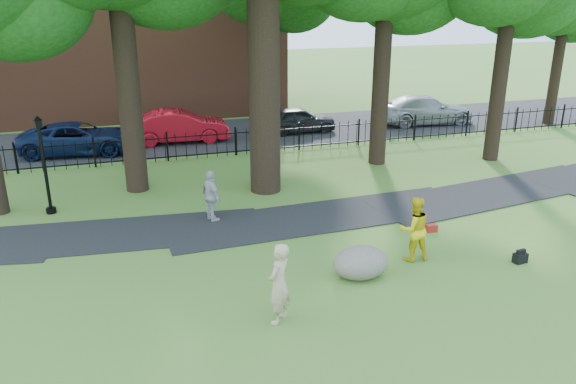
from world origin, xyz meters
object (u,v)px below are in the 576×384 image
object	(u,v)px
lamppost	(45,167)
boulder	(361,261)
woman	(279,284)
man	(414,229)
red_sedan	(179,126)

from	to	relation	value
lamppost	boulder	bearing A→B (deg)	-59.74
boulder	woman	bearing A→B (deg)	-151.60
man	boulder	world-z (taller)	man
man	red_sedan	bearing A→B (deg)	-70.39
woman	red_sedan	size ratio (longest dim) A/B	0.39
man	boulder	xyz separation A→B (m)	(-1.75, -0.44, -0.47)
boulder	red_sedan	world-z (taller)	red_sedan
man	red_sedan	distance (m)	15.51
man	boulder	bearing A→B (deg)	17.40
woman	red_sedan	bearing A→B (deg)	-134.69
boulder	lamppost	size ratio (longest dim) A/B	0.45
man	lamppost	size ratio (longest dim) A/B	0.55
lamppost	red_sedan	xyz separation A→B (m)	(5.29, 8.21, -0.81)
lamppost	red_sedan	distance (m)	9.80
woman	red_sedan	world-z (taller)	woman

